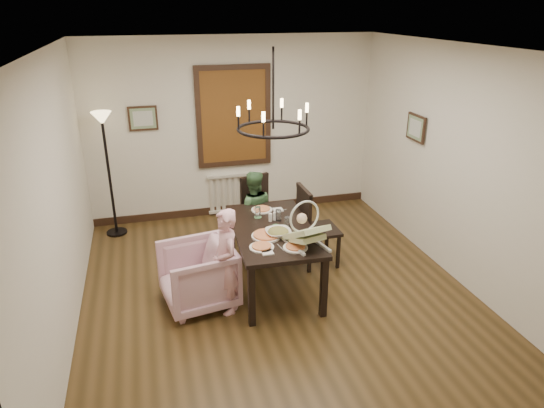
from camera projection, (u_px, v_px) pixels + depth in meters
name	position (u px, v px, depth m)	size (l,w,h in m)	color
room_shell	(268.00, 171.00, 5.64)	(4.51, 5.00, 2.81)	#50381B
dining_table	(273.00, 235.00, 5.72)	(0.99, 1.67, 0.76)	black
chair_far	(263.00, 213.00, 6.74)	(0.45, 0.45, 1.01)	black
chair_right	(319.00, 225.00, 6.27)	(0.48, 0.48, 1.10)	black
armchair	(198.00, 275.00, 5.47)	(0.78, 0.80, 0.72)	#C496A7
elderly_woman	(226.00, 270.00, 5.30)	(0.37, 0.24, 1.01)	#EBA5B2
seated_man	(253.00, 219.00, 6.62)	(0.47, 0.37, 0.97)	#416A3F
baby_bouncer	(306.00, 231.00, 5.22)	(0.39, 0.53, 0.35)	#C0CC8D
salad_bowl	(278.00, 232.00, 5.49)	(0.34, 0.34, 0.08)	white
pizza_platter	(266.00, 235.00, 5.47)	(0.34, 0.34, 0.04)	tan
drinking_glass	(287.00, 223.00, 5.66)	(0.07, 0.07, 0.14)	silver
window_blinds	(234.00, 117.00, 7.43)	(1.00, 0.03, 1.40)	brown
radiator	(236.00, 192.00, 7.93)	(0.92, 0.12, 0.62)	silver
picture_back	(143.00, 118.00, 7.10)	(0.42, 0.03, 0.36)	black
picture_right	(416.00, 128.00, 6.55)	(0.42, 0.03, 0.36)	black
floor_lamp	(109.00, 177.00, 6.97)	(0.30, 0.30, 1.80)	black
chandelier	(273.00, 129.00, 5.23)	(0.80, 0.80, 0.04)	black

